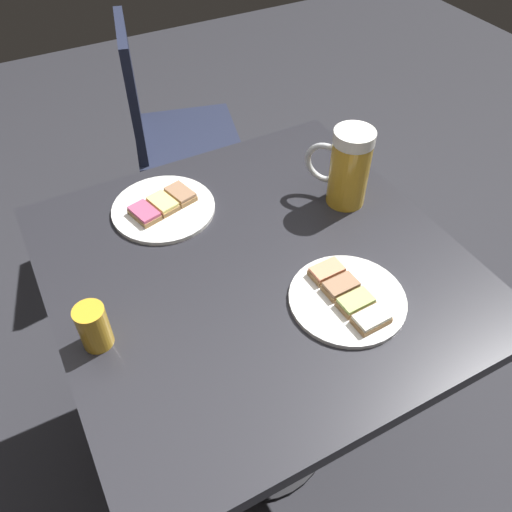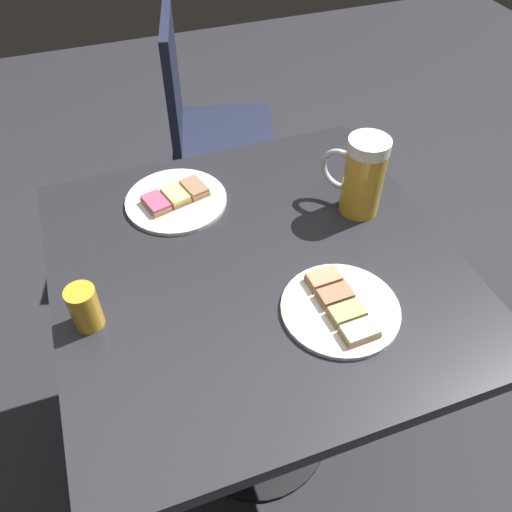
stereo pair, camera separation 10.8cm
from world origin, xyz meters
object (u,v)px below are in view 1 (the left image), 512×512
cafe_chair (167,126)px  beer_mug (347,167)px  plate_near (348,298)px  plate_far (163,207)px  beer_glass_small (94,327)px

cafe_chair → beer_mug: bearing=22.7°
plate_near → beer_mug: size_ratio=1.22×
plate_near → cafe_chair: size_ratio=0.26×
plate_near → beer_mug: 0.32m
beer_mug → cafe_chair: (0.90, 0.13, -0.35)m
plate_far → beer_glass_small: (-0.29, 0.24, 0.04)m
plate_far → beer_glass_small: size_ratio=2.59×
plate_far → beer_mug: beer_mug is taller
plate_far → beer_glass_small: beer_glass_small is taller
beer_mug → beer_glass_small: beer_mug is taller
plate_far → beer_mug: size_ratio=1.26×
beer_mug → beer_glass_small: bearing=101.5°
beer_glass_small → plate_near: bearing=-106.2°
plate_near → beer_mug: (0.26, -0.17, 0.08)m
cafe_chair → beer_glass_small: bearing=-11.3°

